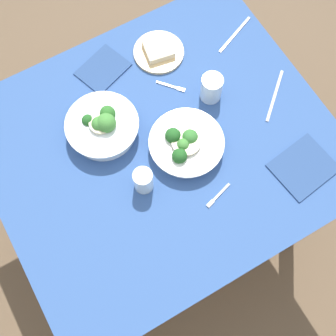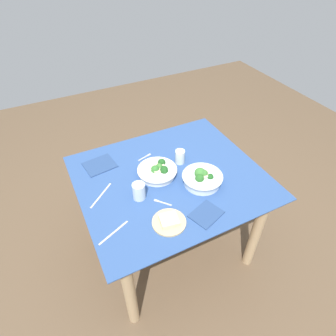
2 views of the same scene
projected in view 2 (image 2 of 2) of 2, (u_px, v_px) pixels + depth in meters
The scene contains 13 objects.
ground_plane at pixel (170, 245), 2.31m from camera, with size 6.00×6.00×0.00m, color brown.
dining_table at pixel (170, 190), 1.90m from camera, with size 1.15×1.01×0.76m.
broccoli_bowl_far at pixel (202, 178), 1.74m from camera, with size 0.25×0.25×0.11m.
broccoli_bowl_near at pixel (158, 171), 1.81m from camera, with size 0.25×0.25×0.09m.
bread_side_plate at pixel (169, 221), 1.53m from camera, with size 0.19×0.19×0.04m.
water_glass_center at pixel (139, 191), 1.64m from camera, with size 0.08×0.08×0.10m, color silver.
water_glass_side at pixel (180, 157), 1.89m from camera, with size 0.06×0.06×0.10m, color silver.
fork_by_far_bowl at pixel (162, 202), 1.64m from camera, with size 0.08×0.09×0.00m.
fork_by_near_bowl at pixel (145, 157), 1.96m from camera, with size 0.11×0.04×0.00m.
table_knife_left at pixel (114, 233), 1.48m from camera, with size 0.20×0.01×0.00m, color #B7B7BC.
table_knife_right at pixel (101, 195), 1.69m from camera, with size 0.22×0.01×0.00m, color #B7B7BC.
napkin_folded_upper at pixel (100, 165), 1.89m from camera, with size 0.19×0.17×0.01m, color navy.
napkin_folded_lower at pixel (206, 214), 1.58m from camera, with size 0.17×0.13×0.01m, color navy.
Camera 2 is at (0.61, 1.18, 1.99)m, focal length 30.38 mm.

